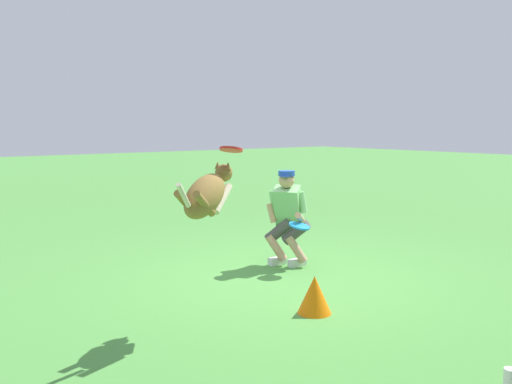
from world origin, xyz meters
TOP-DOWN VIEW (x-y plane):
  - ground_plane at (0.00, 0.00)m, footprint 60.00×60.00m
  - person at (-0.45, -0.52)m, footprint 0.55×0.71m
  - dog at (1.69, 0.84)m, footprint 0.92×0.61m
  - frisbee_flying at (1.37, 0.76)m, footprint 0.24×0.25m
  - frisbee_held at (-0.33, -0.15)m, footprint 0.31×0.32m
  - training_cone at (0.59, 1.11)m, footprint 0.35×0.35m

SIDE VIEW (x-z plane):
  - ground_plane at x=0.00m, z-range 0.00..0.00m
  - training_cone at x=0.59m, z-range 0.00..0.39m
  - frisbee_held at x=-0.33m, z-range 0.56..0.66m
  - person at x=-0.45m, z-range 0.05..1.34m
  - dog at x=1.69m, z-range 1.00..1.55m
  - frisbee_flying at x=1.37m, z-range 1.62..1.72m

